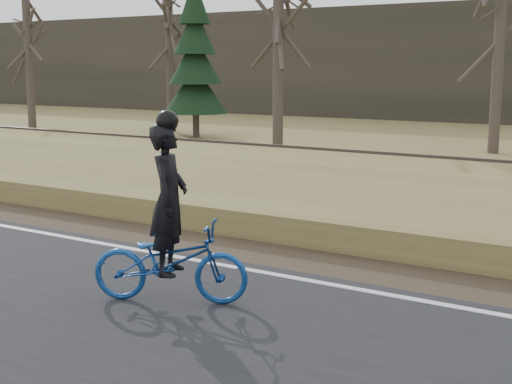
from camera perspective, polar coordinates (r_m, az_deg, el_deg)
The scene contains 13 objects.
ground at distance 12.78m, azimuth -18.92°, elevation -3.28°, with size 120.00×120.00×0.00m, color olive.
edge_line at distance 12.89m, azimuth -18.25°, elevation -2.84°, with size 120.00×0.12×0.01m, color silver.
shoulder at distance 13.54m, azimuth -14.99°, elevation -2.26°, with size 120.00×1.60×0.04m, color #473A2B.
embankment at distance 15.65m, azimuth -6.97°, elevation 0.38°, with size 120.00×5.00×0.44m, color olive.
ballast at distance 18.71m, azimuth 0.39°, elevation 2.05°, with size 120.00×3.00×0.45m, color slate.
railroad at distance 18.67m, azimuth 0.39°, elevation 2.98°, with size 120.00×2.40×0.29m.
treeline_backdrop at distance 38.99m, azimuth 17.99°, elevation 9.82°, with size 120.00×4.00×6.00m, color #383328.
cyclist at distance 8.45m, azimuth -6.91°, elevation -4.02°, with size 1.96×1.35×2.27m.
bare_tree_far_left at distance 34.01m, azimuth -17.74°, elevation 10.60°, with size 0.36×0.36×6.87m, color #50443A.
bare_tree_left at distance 31.62m, azimuth -6.94°, elevation 11.93°, with size 0.36×0.36×7.81m, color #50443A.
bare_tree_near_left at distance 23.95m, azimuth 1.79°, elevation 12.33°, with size 0.36×0.36×7.57m, color #50443A.
bare_tree_center at distance 24.61m, azimuth 18.94°, elevation 12.28°, with size 0.36×0.36×8.02m, color #50443A.
conifer at distance 28.94m, azimuth -4.89°, elevation 10.33°, with size 2.60×2.60×6.32m.
Camera 1 is at (9.77, -7.74, 2.83)m, focal length 50.00 mm.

